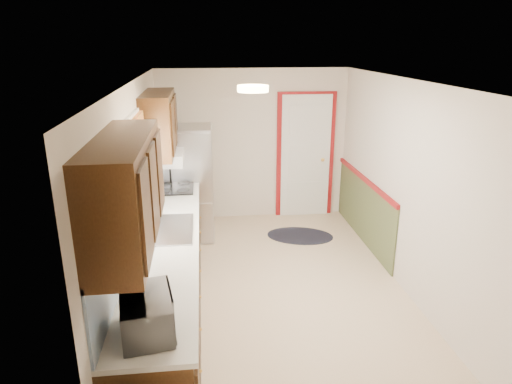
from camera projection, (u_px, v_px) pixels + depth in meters
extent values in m
cube|color=beige|center=(277.00, 293.00, 5.32)|extent=(3.20, 5.20, 0.12)
cube|color=white|center=(280.00, 82.00, 4.56)|extent=(3.20, 5.20, 0.12)
cube|color=beige|center=(253.00, 145.00, 7.30)|extent=(3.20, 0.10, 2.40)
cube|color=beige|center=(350.00, 337.00, 2.59)|extent=(3.20, 0.10, 2.40)
cube|color=beige|center=(137.00, 201.00, 4.78)|extent=(0.10, 5.20, 2.40)
cube|color=beige|center=(411.00, 190.00, 5.11)|extent=(0.10, 5.20, 2.40)
cube|color=#311B0B|center=(169.00, 277.00, 4.76)|extent=(0.60, 4.00, 0.90)
cube|color=silver|center=(168.00, 235.00, 4.62)|extent=(0.63, 4.00, 0.04)
cube|color=#5086C4|center=(135.00, 209.00, 4.49)|extent=(0.02, 4.00, 0.55)
cube|color=#311B0B|center=(126.00, 191.00, 3.09)|extent=(0.35, 1.40, 0.75)
cube|color=#311B0B|center=(159.00, 123.00, 5.63)|extent=(0.35, 1.20, 0.75)
cube|color=white|center=(133.00, 167.00, 4.46)|extent=(0.02, 1.00, 0.90)
cube|color=#B93822|center=(134.00, 132.00, 4.35)|extent=(0.05, 1.12, 0.24)
cube|color=#B7B7BC|center=(168.00, 229.00, 4.70)|extent=(0.52, 0.82, 0.02)
cube|color=white|center=(166.00, 157.00, 5.83)|extent=(0.45, 0.60, 0.15)
cube|color=maroon|center=(305.00, 156.00, 7.43)|extent=(0.94, 0.05, 2.08)
cube|color=white|center=(305.00, 157.00, 7.40)|extent=(0.80, 0.04, 2.00)
cube|color=#48502D|center=(364.00, 211.00, 6.62)|extent=(0.02, 2.30, 0.90)
cube|color=maroon|center=(365.00, 180.00, 6.47)|extent=(0.04, 2.30, 0.06)
cylinder|color=#FFD88C|center=(253.00, 89.00, 4.35)|extent=(0.30, 0.30, 0.06)
imported|color=white|center=(147.00, 311.00, 3.00)|extent=(0.36, 0.54, 0.34)
cube|color=#B7B7BC|center=(189.00, 183.00, 6.60)|extent=(0.71, 0.66, 1.66)
cylinder|color=black|center=(172.00, 197.00, 6.26)|extent=(0.02, 0.02, 1.16)
ellipsoid|color=black|center=(300.00, 236.00, 6.85)|extent=(1.12, 0.88, 0.01)
cube|color=black|center=(175.00, 188.00, 6.01)|extent=(0.49, 0.59, 0.02)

